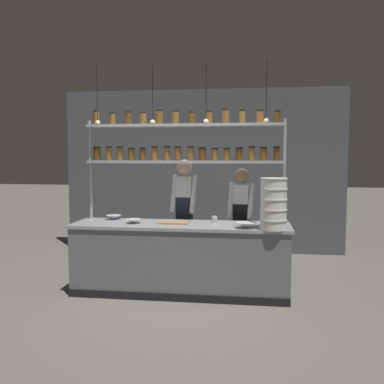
{
  "coord_description": "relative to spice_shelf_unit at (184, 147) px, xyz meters",
  "views": [
    {
      "loc": [
        0.9,
        -5.46,
        1.81
      ],
      "look_at": [
        0.12,
        0.2,
        1.32
      ],
      "focal_mm": 40.0,
      "sensor_mm": 36.0,
      "label": 1
    }
  ],
  "objects": [
    {
      "name": "back_wall",
      "position": [
        0.0,
        2.21,
        -0.41
      ],
      "size": [
        5.25,
        0.12,
        3.03
      ],
      "primitive_type": "cube",
      "color": "#4C5156",
      "rests_on": "ground_plane"
    },
    {
      "name": "spice_shelf_unit",
      "position": [
        0.0,
        0.0,
        0.0
      ],
      "size": [
        2.73,
        0.28,
        2.43
      ],
      "color": "#999BA0",
      "rests_on": "ground_plane"
    },
    {
      "name": "container_stack",
      "position": [
        1.18,
        -0.61,
        -0.7
      ],
      "size": [
        0.33,
        0.33,
        0.62
      ],
      "color": "white",
      "rests_on": "prep_counter"
    },
    {
      "name": "serving_cup_front",
      "position": [
        0.44,
        -0.18,
        -0.97
      ],
      "size": [
        0.08,
        0.08,
        0.09
      ],
      "color": "#B2B7BC",
      "rests_on": "prep_counter"
    },
    {
      "name": "prep_bowl_near_left",
      "position": [
        0.86,
        -0.56,
        -0.97
      ],
      "size": [
        0.26,
        0.26,
        0.07
      ],
      "color": "silver",
      "rests_on": "prep_counter"
    },
    {
      "name": "chef_left",
      "position": [
        -0.05,
        0.33,
        -0.91
      ],
      "size": [
        0.38,
        0.32,
        1.75
      ],
      "rotation": [
        0.0,
        0.0,
        -0.09
      ],
      "color": "black",
      "rests_on": "ground_plane"
    },
    {
      "name": "chef_center",
      "position": [
        0.78,
        0.35,
        -1.0
      ],
      "size": [
        0.4,
        0.32,
        1.62
      ],
      "rotation": [
        0.0,
        0.0,
        -0.18
      ],
      "color": "black",
      "rests_on": "ground_plane"
    },
    {
      "name": "pendant_light_row",
      "position": [
        -0.01,
        -0.33,
        0.35
      ],
      "size": [
        2.26,
        0.07,
        0.78
      ],
      "color": "black"
    },
    {
      "name": "cutting_board",
      "position": [
        -0.09,
        -0.31,
        -1.0
      ],
      "size": [
        0.4,
        0.26,
        0.02
      ],
      "color": "#A88456",
      "rests_on": "prep_counter"
    },
    {
      "name": "prep_counter",
      "position": [
        0.0,
        -0.33,
        -1.47
      ],
      "size": [
        2.85,
        0.76,
        0.92
      ],
      "color": "slate",
      "rests_on": "ground_plane"
    },
    {
      "name": "ground_plane",
      "position": [
        0.0,
        -0.33,
        -1.93
      ],
      "size": [
        40.0,
        40.0,
        0.0
      ],
      "primitive_type": "plane",
      "color": "slate"
    },
    {
      "name": "prep_bowl_center_back",
      "position": [
        -0.62,
        -0.38,
        -0.98
      ],
      "size": [
        0.2,
        0.2,
        0.06
      ],
      "color": "silver",
      "rests_on": "prep_counter"
    },
    {
      "name": "prep_bowl_center_front",
      "position": [
        -0.99,
        -0.07,
        -0.98
      ],
      "size": [
        0.22,
        0.22,
        0.06
      ],
      "color": "silver",
      "rests_on": "prep_counter"
    }
  ]
}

